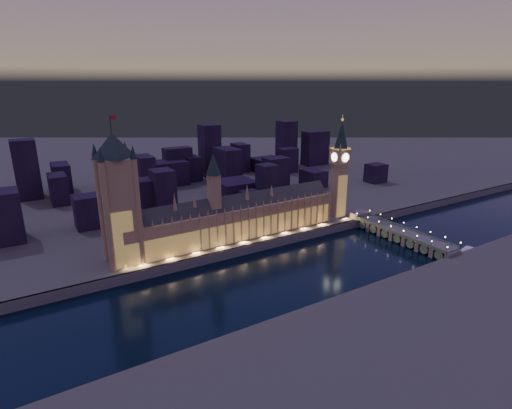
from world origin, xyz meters
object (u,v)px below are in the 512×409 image
westminster_bridge (397,234)px  elizabeth_tower (340,161)px  river_boat (464,254)px  palace_of_westminster (235,218)px  victoria_tower (118,193)px

westminster_bridge → elizabeth_tower: bearing=103.7°
elizabeth_tower → river_boat: 140.59m
palace_of_westminster → victoria_tower: size_ratio=1.81×
elizabeth_tower → river_boat: bearing=-73.3°
river_boat → elizabeth_tower: bearing=106.7°
victoria_tower → westminster_bridge: 249.58m
palace_of_westminster → westminster_bridge: (136.87, -65.19, -20.38)m
victoria_tower → river_boat: bearing=-25.3°
palace_of_westminster → elizabeth_tower: elizabeth_tower is taller
elizabeth_tower → westminster_bridge: size_ratio=0.91×
victoria_tower → river_boat: 287.55m
river_boat → victoria_tower: bearing=154.7°
elizabeth_tower → westminster_bridge: 89.84m
palace_of_westminster → elizabeth_tower: 127.05m
victoria_tower → elizabeth_tower: size_ratio=1.08×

